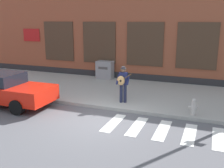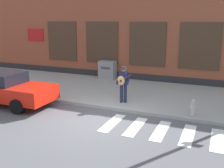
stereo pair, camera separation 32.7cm
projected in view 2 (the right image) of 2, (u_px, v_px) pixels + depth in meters
The scene contains 8 objects.
ground_plane at pixel (97, 121), 10.40m from camera, with size 160.00×160.00×0.00m, color #56565B.
sidewalk at pixel (132, 93), 14.15m from camera, with size 28.00×5.72×0.15m.
building_backdrop at pixel (156, 33), 17.77m from camera, with size 28.00×4.06×6.05m.
crosswalk at pixel (174, 133), 9.31m from camera, with size 5.20×1.90×0.01m.
red_car at pixel (7, 88), 12.34m from camera, with size 4.60×2.00×1.53m.
busker at pixel (123, 82), 12.03m from camera, with size 0.75×0.59×1.69m.
utility_box at pixel (107, 70), 17.10m from camera, with size 1.07×0.67×1.15m.
fire_hydrant at pixel (193, 108), 10.50m from camera, with size 0.38×0.20×0.70m.
Camera 2 is at (4.34, -8.74, 3.94)m, focal length 42.00 mm.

